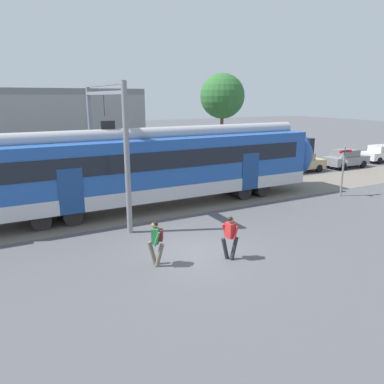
{
  "coord_description": "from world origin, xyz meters",
  "views": [
    {
      "loc": [
        -6.54,
        -11.85,
        5.87
      ],
      "look_at": [
        1.3,
        2.94,
        1.6
      ],
      "focal_mm": 35.0,
      "sensor_mm": 36.0,
      "label": 1
    }
  ],
  "objects_px": {
    "pedestrian_green": "(156,239)",
    "pedestrian_red": "(230,235)",
    "parked_car_grey": "(346,158)",
    "crossing_signal": "(344,164)",
    "parked_car_tan": "(301,162)",
    "parked_car_white": "(382,153)"
  },
  "relations": [
    {
      "from": "parked_car_tan",
      "to": "parked_car_white",
      "type": "bearing_deg",
      "value": 0.73
    },
    {
      "from": "pedestrian_red",
      "to": "pedestrian_green",
      "type": "bearing_deg",
      "value": 163.33
    },
    {
      "from": "parked_car_grey",
      "to": "parked_car_white",
      "type": "relative_size",
      "value": 0.99
    },
    {
      "from": "parked_car_grey",
      "to": "crossing_signal",
      "type": "relative_size",
      "value": 1.34
    },
    {
      "from": "pedestrian_green",
      "to": "parked_car_white",
      "type": "xyz_separation_m",
      "value": [
        26.98,
        10.67,
        -0.21
      ]
    },
    {
      "from": "parked_car_grey",
      "to": "crossing_signal",
      "type": "bearing_deg",
      "value": -141.07
    },
    {
      "from": "parked_car_grey",
      "to": "parked_car_white",
      "type": "height_order",
      "value": "same"
    },
    {
      "from": "parked_car_grey",
      "to": "crossing_signal",
      "type": "xyz_separation_m",
      "value": [
        -8.01,
        -6.47,
        1.23
      ]
    },
    {
      "from": "parked_car_tan",
      "to": "parked_car_white",
      "type": "height_order",
      "value": "same"
    },
    {
      "from": "pedestrian_red",
      "to": "parked_car_white",
      "type": "distance_m",
      "value": 26.93
    },
    {
      "from": "pedestrian_green",
      "to": "crossing_signal",
      "type": "height_order",
      "value": "crossing_signal"
    },
    {
      "from": "pedestrian_red",
      "to": "crossing_signal",
      "type": "bearing_deg",
      "value": 22.02
    },
    {
      "from": "pedestrian_green",
      "to": "crossing_signal",
      "type": "relative_size",
      "value": 0.56
    },
    {
      "from": "pedestrian_red",
      "to": "crossing_signal",
      "type": "relative_size",
      "value": 0.56
    },
    {
      "from": "pedestrian_green",
      "to": "crossing_signal",
      "type": "bearing_deg",
      "value": 15.12
    },
    {
      "from": "pedestrian_red",
      "to": "parked_car_grey",
      "type": "bearing_deg",
      "value": 29.86
    },
    {
      "from": "pedestrian_red",
      "to": "parked_car_tan",
      "type": "xyz_separation_m",
      "value": [
        14.27,
        11.32,
        -0.18
      ]
    },
    {
      "from": "parked_car_tan",
      "to": "pedestrian_green",
      "type": "bearing_deg",
      "value": -148.0
    },
    {
      "from": "pedestrian_green",
      "to": "pedestrian_red",
      "type": "xyz_separation_m",
      "value": [
        2.6,
        -0.78,
        -0.03
      ]
    },
    {
      "from": "pedestrian_green",
      "to": "parked_car_tan",
      "type": "xyz_separation_m",
      "value": [
        16.87,
        10.54,
        -0.21
      ]
    },
    {
      "from": "parked_car_white",
      "to": "crossing_signal",
      "type": "xyz_separation_m",
      "value": [
        -13.34,
        -6.98,
        1.23
      ]
    },
    {
      "from": "crossing_signal",
      "to": "parked_car_grey",
      "type": "bearing_deg",
      "value": 38.93
    }
  ]
}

